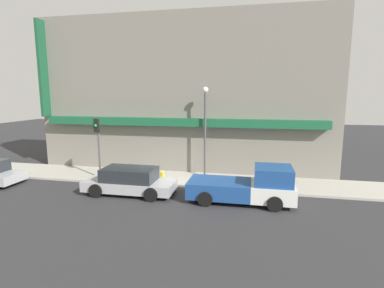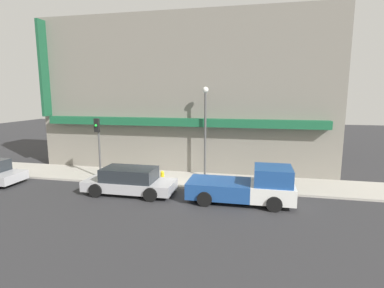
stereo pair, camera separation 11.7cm
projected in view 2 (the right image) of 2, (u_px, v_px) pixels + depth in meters
name	position (u px, v px, depth m)	size (l,w,h in m)	color
ground_plane	(165.00, 188.00, 16.80)	(80.00, 80.00, 0.00)	#2D2D30
sidewalk	(173.00, 179.00, 18.34)	(36.00, 3.23, 0.12)	#ADA89E
building	(184.00, 95.00, 20.49)	(19.80, 3.80, 10.31)	gray
pickup_truck	(248.00, 186.00, 14.42)	(5.07, 2.17, 1.81)	white
parked_car	(130.00, 181.00, 15.70)	(4.74, 2.03, 1.39)	#ADADB2
fire_hydrant	(162.00, 176.00, 17.53)	(0.22, 0.22, 0.63)	yellow
street_lamp	(205.00, 121.00, 18.16)	(0.36, 0.36, 5.50)	#4C4C4C
traffic_light	(98.00, 137.00, 17.92)	(0.28, 0.42, 3.64)	#4C4C4C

